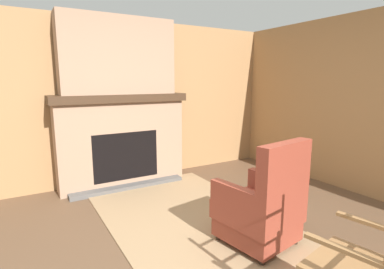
{
  "coord_description": "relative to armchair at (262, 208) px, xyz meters",
  "views": [
    {
      "loc": [
        1.79,
        -1.3,
        1.54
      ],
      "look_at": [
        -1.25,
        0.49,
        0.9
      ],
      "focal_mm": 28.0,
      "sensor_mm": 36.0,
      "label": 1
    }
  ],
  "objects": [
    {
      "name": "fireplace_hearth",
      "position": [
        -2.33,
        -0.59,
        0.3
      ],
      "size": [
        0.6,
        1.92,
        1.34
      ],
      "color": "#9E7A60",
      "rests_on": "ground"
    },
    {
      "name": "decorative_plate_on_mantel",
      "position": [
        -2.4,
        -0.63,
        1.11
      ],
      "size": [
        0.07,
        0.27,
        0.26
      ],
      "color": "red",
      "rests_on": "fireplace_hearth"
    },
    {
      "name": "wood_panel_wall_left",
      "position": [
        -2.56,
        -0.59,
        0.85
      ],
      "size": [
        0.06,
        5.93,
        2.43
      ],
      "color": "#9E7247",
      "rests_on": "ground"
    },
    {
      "name": "firewood_stack",
      "position": [
        -0.82,
        1.11,
        -0.27
      ],
      "size": [
        0.43,
        0.42,
        0.26
      ],
      "rotation": [
        0.0,
        0.0,
        0.01
      ],
      "color": "brown",
      "rests_on": "ground"
    },
    {
      "name": "storage_case",
      "position": [
        -2.38,
        -0.33,
        1.05
      ],
      "size": [
        0.13,
        0.22,
        0.14
      ],
      "color": "brown",
      "rests_on": "fireplace_hearth"
    },
    {
      "name": "chimney_breast",
      "position": [
        -2.34,
        -0.59,
        1.51
      ],
      "size": [
        0.34,
        1.6,
        1.07
      ],
      "color": "#9E7A60",
      "rests_on": "fireplace_hearth"
    },
    {
      "name": "area_rug",
      "position": [
        -0.48,
        -0.31,
        -0.36
      ],
      "size": [
        3.51,
        1.73,
        0.01
      ],
      "color": "#997A56",
      "rests_on": "ground"
    },
    {
      "name": "armchair",
      "position": [
        0.0,
        0.0,
        0.0
      ],
      "size": [
        0.75,
        0.73,
        1.03
      ],
      "rotation": [
        0.0,
        0.0,
        3.3
      ],
      "color": "brown",
      "rests_on": "ground"
    },
    {
      "name": "oil_lamp_vase",
      "position": [
        -2.38,
        -1.24,
        1.08
      ],
      "size": [
        0.12,
        0.12,
        0.3
      ],
      "color": "#99B29E",
      "rests_on": "fireplace_hearth"
    }
  ]
}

